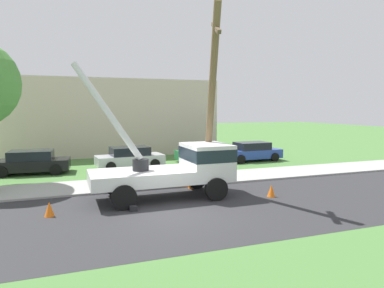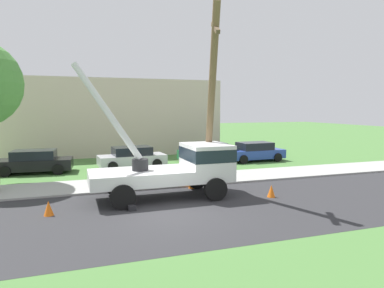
{
  "view_description": "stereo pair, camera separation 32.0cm",
  "coord_description": "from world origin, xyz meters",
  "views": [
    {
      "loc": [
        -3.72,
        -12.33,
        3.99
      ],
      "look_at": [
        1.73,
        2.82,
        2.3
      ],
      "focal_mm": 32.19,
      "sensor_mm": 36.0,
      "label": 1
    },
    {
      "loc": [
        -3.42,
        -12.43,
        3.99
      ],
      "look_at": [
        1.73,
        2.82,
        2.3
      ],
      "focal_mm": 32.19,
      "sensor_mm": 36.0,
      "label": 2
    }
  ],
  "objects": [
    {
      "name": "ground_plane",
      "position": [
        0.0,
        12.0,
        0.0
      ],
      "size": [
        120.0,
        120.0,
        0.0
      ],
      "primitive_type": "plane",
      "color": "#477538"
    },
    {
      "name": "road_asphalt",
      "position": [
        0.0,
        0.0,
        0.0
      ],
      "size": [
        80.0,
        7.62,
        0.01
      ],
      "primitive_type": "cube",
      "color": "#2B2B2D",
      "rests_on": "ground"
    },
    {
      "name": "sidewalk_strip",
      "position": [
        0.0,
        5.37,
        0.05
      ],
      "size": [
        80.0,
        3.11,
        0.1
      ],
      "primitive_type": "cube",
      "color": "#9E9E99",
      "rests_on": "ground"
    },
    {
      "name": "utility_truck",
      "position": [
        0.94,
        2.24,
        1.41
      ],
      "size": [
        6.79,
        3.2,
        5.98
      ],
      "color": "silver",
      "rests_on": "ground"
    },
    {
      "name": "leaning_utility_pole",
      "position": [
        2.52,
        2.37,
        4.3
      ],
      "size": [
        1.26,
        3.99,
        8.43
      ],
      "color": "brown",
      "rests_on": "ground"
    },
    {
      "name": "traffic_cone_ahead",
      "position": [
        4.8,
        0.76,
        0.28
      ],
      "size": [
        0.36,
        0.36,
        0.56
      ],
      "primitive_type": "cone",
      "color": "orange",
      "rests_on": "ground"
    },
    {
      "name": "traffic_cone_behind",
      "position": [
        -4.49,
        1.09,
        0.28
      ],
      "size": [
        0.36,
        0.36,
        0.56
      ],
      "primitive_type": "cone",
      "color": "orange",
      "rests_on": "ground"
    },
    {
      "name": "traffic_cone_curbside",
      "position": [
        1.97,
        3.53,
        0.28
      ],
      "size": [
        0.36,
        0.36,
        0.56
      ],
      "primitive_type": "cone",
      "color": "orange",
      "rests_on": "ground"
    },
    {
      "name": "parked_sedan_black",
      "position": [
        -5.91,
        10.44,
        0.71
      ],
      "size": [
        4.53,
        2.24,
        1.42
      ],
      "color": "black",
      "rests_on": "ground"
    },
    {
      "name": "parked_sedan_silver",
      "position": [
        0.07,
        10.42,
        0.71
      ],
      "size": [
        4.54,
        2.27,
        1.42
      ],
      "color": "#B7B7BF",
      "rests_on": "ground"
    },
    {
      "name": "parked_sedan_green",
      "position": [
        5.85,
        11.19,
        0.71
      ],
      "size": [
        4.46,
        2.12,
        1.42
      ],
      "color": "#1E6638",
      "rests_on": "ground"
    },
    {
      "name": "parked_sedan_blue",
      "position": [
        9.31,
        10.45,
        0.71
      ],
      "size": [
        4.46,
        2.13,
        1.42
      ],
      "color": "#263F99",
      "rests_on": "ground"
    },
    {
      "name": "lowrise_building_backdrop",
      "position": [
        -0.2,
        18.88,
        3.2
      ],
      "size": [
        18.0,
        6.0,
        6.4
      ],
      "primitive_type": "cube",
      "color": "beige",
      "rests_on": "ground"
    }
  ]
}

